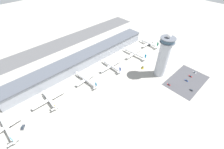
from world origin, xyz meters
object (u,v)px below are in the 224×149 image
object	(u,v)px
service_truck_catering	(143,68)
car_blue_compact	(190,76)
control_tower	(163,56)
service_truck_baggage	(149,45)
car_red_hatchback	(191,90)
airplane_gate_delta	(111,66)
airplane_gate_alpha	(6,127)
car_yellow_taxi	(186,81)
service_truck_fuel	(23,127)
car_white_wagon	(169,85)
airplane_gate_bravo	(49,100)
airplane_gate_charlie	(86,80)
airplane_gate_foxtrot	(149,43)
car_black_suv	(195,72)
airplane_gate_echo	(134,53)

from	to	relation	value
service_truck_catering	car_blue_compact	world-z (taller)	service_truck_catering
control_tower	service_truck_baggage	size ratio (longest dim) A/B	10.32
car_blue_compact	car_red_hatchback	bearing A→B (deg)	-152.72
airplane_gate_delta	car_red_hatchback	distance (m)	115.58
airplane_gate_alpha	service_truck_baggage	xyz separation A→B (m)	(247.46, 1.21, -3.48)
airplane_gate_delta	car_yellow_taxi	size ratio (longest dim) A/B	8.58
car_blue_compact	service_truck_catering	bearing A→B (deg)	120.34
service_truck_fuel	car_red_hatchback	size ratio (longest dim) A/B	1.43
car_blue_compact	car_white_wagon	size ratio (longest dim) A/B	1.17
airplane_gate_bravo	car_blue_compact	bearing A→B (deg)	-29.76
airplane_gate_alpha	car_blue_compact	world-z (taller)	airplane_gate_alpha
car_red_hatchback	airplane_gate_charlie	bearing A→B (deg)	129.86
airplane_gate_charlie	car_white_wagon	size ratio (longest dim) A/B	10.46
airplane_gate_delta	car_red_hatchback	bearing A→B (deg)	-67.53
airplane_gate_foxtrot	car_yellow_taxi	bearing A→B (deg)	-113.31
airplane_gate_bravo	car_yellow_taxi	world-z (taller)	airplane_gate_bravo
airplane_gate_alpha	service_truck_catering	distance (m)	186.05
airplane_gate_delta	car_black_suv	distance (m)	125.08
airplane_gate_echo	service_truck_fuel	world-z (taller)	airplane_gate_echo
service_truck_fuel	car_white_wagon	xyz separation A→B (m)	(168.08, -71.69, -0.36)
service_truck_fuel	car_yellow_taxi	bearing A→B (deg)	-23.62
service_truck_catering	car_red_hatchback	distance (m)	73.53
service_truck_catering	airplane_gate_charlie	bearing A→B (deg)	156.38
airplane_gate_echo	car_red_hatchback	bearing A→B (deg)	-94.04
car_white_wagon	car_yellow_taxi	world-z (taller)	car_white_wagon
control_tower	airplane_gate_echo	distance (m)	63.10
car_blue_compact	airplane_gate_charlie	bearing A→B (deg)	140.65
airplane_gate_bravo	car_red_hatchback	world-z (taller)	airplane_gate_bravo
service_truck_fuel	service_truck_baggage	bearing A→B (deg)	2.46
airplane_gate_charlie	car_white_wagon	bearing A→B (deg)	-46.60
airplane_gate_foxtrot	car_white_wagon	bearing A→B (deg)	-128.76
service_truck_catering	car_black_suv	distance (m)	76.77
car_blue_compact	airplane_gate_echo	bearing A→B (deg)	101.32
car_yellow_taxi	car_black_suv	bearing A→B (deg)	-0.64
car_blue_compact	car_yellow_taxi	world-z (taller)	car_blue_compact
airplane_gate_charlie	car_red_hatchback	world-z (taller)	airplane_gate_charlie
airplane_gate_foxtrot	car_black_suv	bearing A→B (deg)	-99.30
airplane_gate_charlie	service_truck_baggage	distance (m)	145.72
airplane_gate_foxtrot	car_black_suv	distance (m)	96.77
airplane_gate_alpha	airplane_gate_foxtrot	world-z (taller)	airplane_gate_alpha
service_truck_baggage	car_black_suv	world-z (taller)	service_truck_baggage
service_truck_catering	airplane_gate_foxtrot	bearing A→B (deg)	29.09
airplane_gate_charlie	service_truck_baggage	world-z (taller)	airplane_gate_charlie
airplane_gate_foxtrot	service_truck_baggage	world-z (taller)	airplane_gate_foxtrot
control_tower	airplane_gate_bravo	distance (m)	156.17
car_red_hatchback	airplane_gate_delta	bearing A→B (deg)	112.47
airplane_gate_delta	car_red_hatchback	xyz separation A→B (m)	(44.15, -106.76, -3.29)
service_truck_baggage	control_tower	bearing A→B (deg)	-134.37
car_black_suv	airplane_gate_alpha	bearing A→B (deg)	157.88
control_tower	service_truck_fuel	world-z (taller)	control_tower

